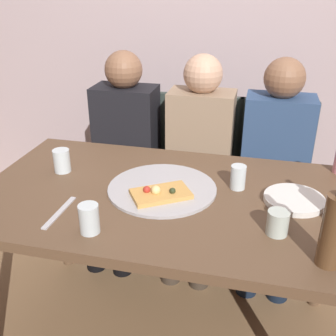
{
  "coord_description": "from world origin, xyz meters",
  "views": [
    {
      "loc": [
        0.32,
        -1.33,
        1.53
      ],
      "look_at": [
        -0.03,
        0.13,
        0.81
      ],
      "focal_mm": 42.64,
      "sensor_mm": 36.0,
      "label": 1
    }
  ],
  "objects_px": {
    "table_knife": "(60,212)",
    "chair_middle": "(201,164)",
    "guest_in_sweater": "(122,147)",
    "tumbler_far": "(62,161)",
    "guest_in_beanie": "(198,154)",
    "tumbler_near": "(89,219)",
    "wine_glass": "(238,177)",
    "short_glass": "(278,223)",
    "guest_by_wall": "(275,161)",
    "chair_right": "(272,171)",
    "plate_stack": "(294,200)",
    "dining_table": "(167,212)",
    "chair_left": "(131,157)",
    "wine_bottle": "(334,230)",
    "pizza_slice_last": "(160,193)",
    "pizza_tray": "(162,188)"
  },
  "relations": [
    {
      "from": "dining_table",
      "to": "wine_bottle",
      "type": "relative_size",
      "value": 5.08
    },
    {
      "from": "guest_in_beanie",
      "to": "chair_right",
      "type": "bearing_deg",
      "value": -160.06
    },
    {
      "from": "pizza_slice_last",
      "to": "guest_in_sweater",
      "type": "distance_m",
      "value": 0.84
    },
    {
      "from": "dining_table",
      "to": "tumbler_far",
      "type": "relative_size",
      "value": 14.95
    },
    {
      "from": "tumbler_near",
      "to": "wine_glass",
      "type": "distance_m",
      "value": 0.62
    },
    {
      "from": "pizza_tray",
      "to": "pizza_slice_last",
      "type": "xyz_separation_m",
      "value": [
        0.01,
        -0.07,
        0.02
      ]
    },
    {
      "from": "guest_by_wall",
      "to": "chair_right",
      "type": "bearing_deg",
      "value": -90.0
    },
    {
      "from": "plate_stack",
      "to": "chair_middle",
      "type": "xyz_separation_m",
      "value": [
        -0.47,
        0.78,
        -0.26
      ]
    },
    {
      "from": "wine_glass",
      "to": "guest_in_beanie",
      "type": "xyz_separation_m",
      "value": [
        -0.25,
        0.56,
        -0.17
      ]
    },
    {
      "from": "chair_middle",
      "to": "tumbler_far",
      "type": "bearing_deg",
      "value": 55.87
    },
    {
      "from": "pizza_slice_last",
      "to": "tumbler_far",
      "type": "distance_m",
      "value": 0.49
    },
    {
      "from": "guest_in_sweater",
      "to": "tumbler_far",
      "type": "bearing_deg",
      "value": 84.37
    },
    {
      "from": "chair_left",
      "to": "chair_right",
      "type": "distance_m",
      "value": 0.86
    },
    {
      "from": "dining_table",
      "to": "guest_in_sweater",
      "type": "distance_m",
      "value": 0.8
    },
    {
      "from": "wine_bottle",
      "to": "guest_in_beanie",
      "type": "height_order",
      "value": "guest_in_beanie"
    },
    {
      "from": "chair_left",
      "to": "guest_by_wall",
      "type": "distance_m",
      "value": 0.88
    },
    {
      "from": "short_glass",
      "to": "guest_in_beanie",
      "type": "bearing_deg",
      "value": 115.52
    },
    {
      "from": "wine_bottle",
      "to": "guest_in_sweater",
      "type": "xyz_separation_m",
      "value": [
        -0.99,
        0.97,
        -0.24
      ]
    },
    {
      "from": "guest_in_sweater",
      "to": "table_knife",
      "type": "bearing_deg",
      "value": 95.6
    },
    {
      "from": "dining_table",
      "to": "tumbler_near",
      "type": "bearing_deg",
      "value": -121.46
    },
    {
      "from": "tumbler_far",
      "to": "guest_in_beanie",
      "type": "relative_size",
      "value": 0.09
    },
    {
      "from": "tumbler_near",
      "to": "guest_in_sweater",
      "type": "bearing_deg",
      "value": 103.89
    },
    {
      "from": "pizza_tray",
      "to": "chair_middle",
      "type": "bearing_deg",
      "value": 87.41
    },
    {
      "from": "plate_stack",
      "to": "chair_left",
      "type": "xyz_separation_m",
      "value": [
        -0.92,
        0.78,
        -0.26
      ]
    },
    {
      "from": "wine_bottle",
      "to": "chair_right",
      "type": "height_order",
      "value": "wine_bottle"
    },
    {
      "from": "dining_table",
      "to": "chair_right",
      "type": "distance_m",
      "value": 0.95
    },
    {
      "from": "short_glass",
      "to": "guest_by_wall",
      "type": "height_order",
      "value": "guest_by_wall"
    },
    {
      "from": "wine_glass",
      "to": "plate_stack",
      "type": "distance_m",
      "value": 0.23
    },
    {
      "from": "tumbler_far",
      "to": "short_glass",
      "type": "height_order",
      "value": "tumbler_far"
    },
    {
      "from": "chair_middle",
      "to": "chair_right",
      "type": "height_order",
      "value": "same"
    },
    {
      "from": "plate_stack",
      "to": "guest_in_beanie",
      "type": "bearing_deg",
      "value": 126.96
    },
    {
      "from": "wine_bottle",
      "to": "guest_in_beanie",
      "type": "xyz_separation_m",
      "value": [
        -0.55,
        0.97,
        -0.24
      ]
    },
    {
      "from": "tumbler_near",
      "to": "guest_in_sweater",
      "type": "relative_size",
      "value": 0.09
    },
    {
      "from": "chair_right",
      "to": "guest_by_wall",
      "type": "bearing_deg",
      "value": 90.0
    },
    {
      "from": "pizza_slice_last",
      "to": "chair_middle",
      "type": "bearing_deg",
      "value": 88.29
    },
    {
      "from": "wine_glass",
      "to": "chair_left",
      "type": "height_order",
      "value": "chair_left"
    },
    {
      "from": "pizza_tray",
      "to": "wine_bottle",
      "type": "relative_size",
      "value": 1.47
    },
    {
      "from": "chair_left",
      "to": "guest_in_beanie",
      "type": "bearing_deg",
      "value": 161.13
    },
    {
      "from": "tumbler_near",
      "to": "chair_middle",
      "type": "height_order",
      "value": "chair_middle"
    },
    {
      "from": "tumbler_near",
      "to": "chair_right",
      "type": "xyz_separation_m",
      "value": [
        0.62,
        1.14,
        -0.3
      ]
    },
    {
      "from": "pizza_slice_last",
      "to": "guest_in_sweater",
      "type": "relative_size",
      "value": 0.22
    },
    {
      "from": "guest_in_sweater",
      "to": "guest_in_beanie",
      "type": "bearing_deg",
      "value": -180.0
    },
    {
      "from": "pizza_slice_last",
      "to": "tumbler_near",
      "type": "xyz_separation_m",
      "value": [
        -0.17,
        -0.27,
        0.03
      ]
    },
    {
      "from": "chair_right",
      "to": "guest_by_wall",
      "type": "distance_m",
      "value": 0.2
    },
    {
      "from": "table_knife",
      "to": "chair_middle",
      "type": "height_order",
      "value": "chair_middle"
    },
    {
      "from": "short_glass",
      "to": "chair_middle",
      "type": "relative_size",
      "value": 0.09
    },
    {
      "from": "pizza_slice_last",
      "to": "tumbler_near",
      "type": "bearing_deg",
      "value": -123.01
    },
    {
      "from": "pizza_tray",
      "to": "guest_by_wall",
      "type": "bearing_deg",
      "value": 55.11
    },
    {
      "from": "chair_middle",
      "to": "pizza_slice_last",
      "type": "bearing_deg",
      "value": 88.29
    },
    {
      "from": "short_glass",
      "to": "chair_left",
      "type": "distance_m",
      "value": 1.35
    }
  ]
}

